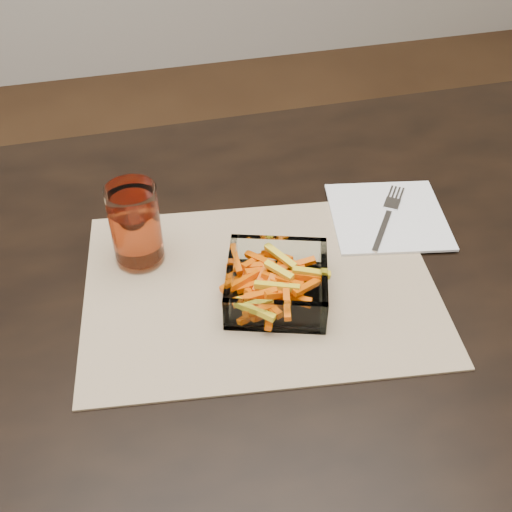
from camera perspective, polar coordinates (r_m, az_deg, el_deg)
The scene contains 6 objects.
dining_table at distance 0.89m, azimuth 1.98°, elevation -7.19°, with size 1.60×0.90×0.75m.
placemat at distance 0.83m, azimuth 0.38°, elevation -2.69°, with size 0.45×0.33×0.00m, color tan.
glass_bowl at distance 0.80m, azimuth 1.84°, elevation -2.58°, with size 0.15×0.15×0.05m.
tumbler at distance 0.85m, azimuth -10.63°, elevation 2.48°, with size 0.07×0.07×0.12m.
napkin at distance 0.95m, azimuth 11.64°, elevation 3.50°, with size 0.16×0.16×0.00m, color white.
fork at distance 0.95m, azimuth 11.64°, elevation 3.59°, with size 0.10×0.14×0.00m.
Camera 1 is at (-0.17, -0.56, 1.34)m, focal length 45.00 mm.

